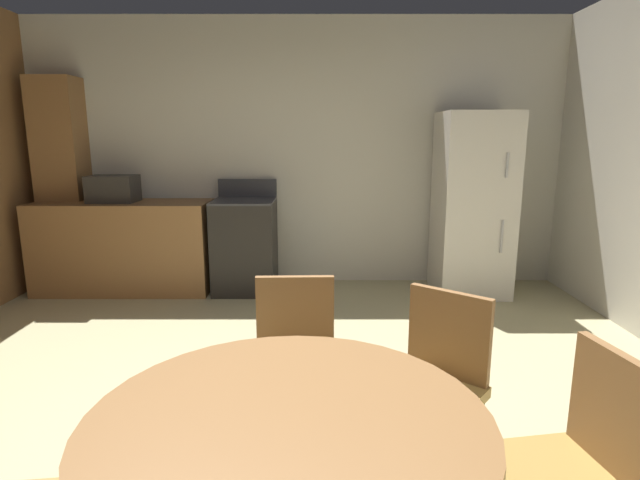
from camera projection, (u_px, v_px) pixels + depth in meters
name	position (u px, v px, depth m)	size (l,w,h in m)	color
ground_plane	(268.00, 470.00, 2.33)	(14.00, 14.00, 0.00)	tan
wall_back	(296.00, 154.00, 5.19)	(5.74, 0.12, 2.70)	beige
kitchen_counter	(124.00, 247.00, 4.98)	(1.71, 0.60, 0.90)	olive
pantry_column	(63.00, 185.00, 5.03)	(0.44, 0.36, 2.10)	olive
oven_range	(244.00, 245.00, 4.98)	(0.60, 0.60, 1.10)	black
refrigerator	(472.00, 205.00, 4.85)	(0.68, 0.68, 1.76)	silver
microwave	(112.00, 189.00, 4.86)	(0.44, 0.32, 0.26)	#2D2B28
dining_table	(288.00, 467.00, 1.44)	(1.16, 1.16, 0.76)	olive
chair_east	(577.00, 463.00, 1.60)	(0.46, 0.46, 0.87)	olive
chair_northeast	(434.00, 379.00, 2.16)	(0.56, 0.56, 0.87)	olive
chair_north	(294.00, 358.00, 2.37)	(0.41, 0.41, 0.87)	olive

